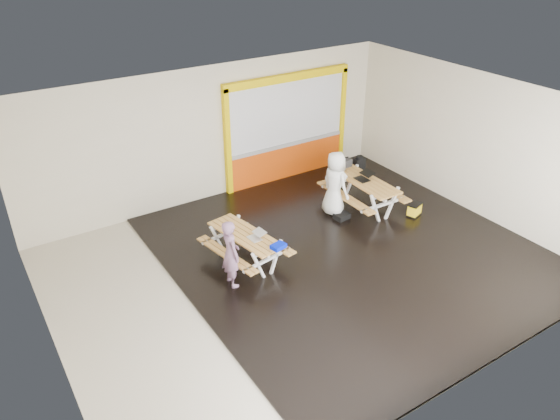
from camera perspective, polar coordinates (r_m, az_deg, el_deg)
room at (r=10.56m, az=2.65°, el=1.57°), size 10.02×8.02×3.52m
deck at (r=12.10m, az=7.32°, el=-4.22°), size 7.50×7.98×0.05m
kiosk at (r=14.79m, az=0.81°, el=8.55°), size 3.88×0.16×3.00m
picnic_table_left at (r=11.32m, az=-3.72°, el=-3.31°), size 1.53×2.02×0.74m
picnic_table_right at (r=13.57m, az=8.91°, el=2.49°), size 1.44×2.08×0.83m
person_left at (r=10.56m, az=-5.30°, el=-4.65°), size 0.38×0.55×1.46m
person_right at (r=13.10m, az=5.92°, el=2.81°), size 0.57×0.83×1.65m
laptop_left at (r=11.05m, az=-2.56°, el=-2.81°), size 0.35×0.32×0.14m
laptop_right at (r=13.50m, az=8.97°, el=3.51°), size 0.42×0.37×0.18m
blue_pouch at (r=10.72m, az=-0.17°, el=-3.90°), size 0.33×0.26×0.09m
toolbox at (r=14.07m, az=6.77°, el=4.96°), size 0.47×0.27×0.26m
backpack at (r=14.50m, az=8.48°, el=4.84°), size 0.30×0.21×0.48m
dark_case at (r=13.21m, az=6.63°, el=-0.65°), size 0.39×0.31×0.14m
fluke_bag at (r=13.63m, az=14.19°, el=0.03°), size 0.44×0.35×0.33m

